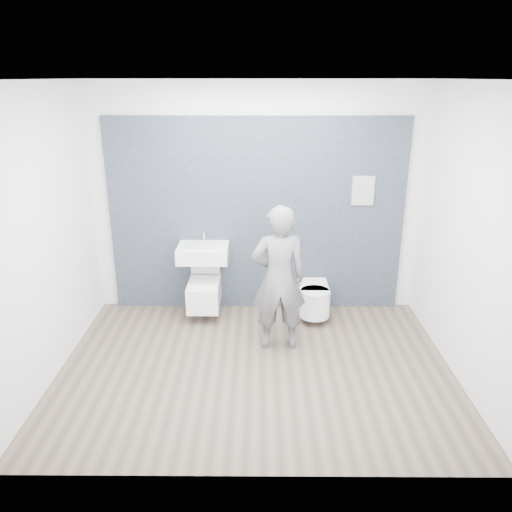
{
  "coord_description": "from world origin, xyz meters",
  "views": [
    {
      "loc": [
        0.03,
        -4.46,
        2.82
      ],
      "look_at": [
        0.0,
        0.6,
        1.0
      ],
      "focal_mm": 35.0,
      "sensor_mm": 36.0,
      "label": 1
    }
  ],
  "objects_px": {
    "washbasin": "(203,253)",
    "toilet_rounded": "(314,299)",
    "visitor": "(279,279)",
    "toilet_square": "(204,292)"
  },
  "relations": [
    {
      "from": "toilet_square",
      "to": "visitor",
      "type": "relative_size",
      "value": 0.46
    },
    {
      "from": "toilet_square",
      "to": "toilet_rounded",
      "type": "relative_size",
      "value": 1.19
    },
    {
      "from": "visitor",
      "to": "toilet_square",
      "type": "bearing_deg",
      "value": -43.48
    },
    {
      "from": "washbasin",
      "to": "visitor",
      "type": "distance_m",
      "value": 1.18
    },
    {
      "from": "washbasin",
      "to": "toilet_rounded",
      "type": "height_order",
      "value": "washbasin"
    },
    {
      "from": "toilet_rounded",
      "to": "washbasin",
      "type": "bearing_deg",
      "value": 176.26
    },
    {
      "from": "washbasin",
      "to": "toilet_rounded",
      "type": "relative_size",
      "value": 0.97
    },
    {
      "from": "toilet_rounded",
      "to": "visitor",
      "type": "height_order",
      "value": "visitor"
    },
    {
      "from": "toilet_square",
      "to": "toilet_rounded",
      "type": "distance_m",
      "value": 1.35
    },
    {
      "from": "toilet_square",
      "to": "washbasin",
      "type": "bearing_deg",
      "value": 90.0
    }
  ]
}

